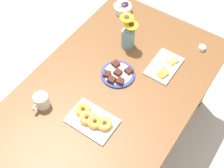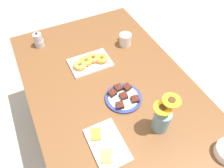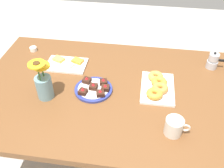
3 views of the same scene
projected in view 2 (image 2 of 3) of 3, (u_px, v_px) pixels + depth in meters
The scene contains 8 objects.
ground_plane at pixel (112, 140), 1.94m from camera, with size 6.00×6.00×0.00m, color #B7B2A8.
dining_table at pixel (112, 96), 1.44m from camera, with size 1.60×1.00×0.74m.
coffee_mug at pixel (125, 39), 1.61m from camera, with size 0.12×0.09×0.09m.
cheese_platter at pixel (106, 144), 1.12m from camera, with size 0.26×0.17×0.03m.
croissant_platter at pixel (90, 61), 1.49m from camera, with size 0.19×0.28×0.05m.
dessert_plate at pixel (123, 97), 1.31m from camera, with size 0.22×0.22×0.05m.
flower_vase at pixel (162, 119), 1.13m from camera, with size 0.09×0.13×0.25m.
moka_pot at pixel (38, 40), 1.60m from camera, with size 0.11×0.07×0.12m.
Camera 2 is at (-0.78, 0.38, 1.81)m, focal length 35.00 mm.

